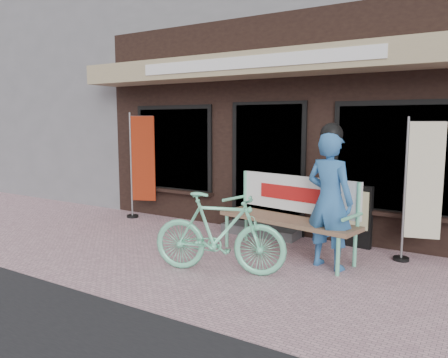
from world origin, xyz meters
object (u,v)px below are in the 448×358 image
Objects in this scene: bench at (291,209)px; bicycle at (219,233)px; nobori_red at (141,164)px; menu_stand at (356,216)px; person at (330,198)px; nobori_cream at (421,188)px.

bench is 1.26× the size of bicycle.
bicycle is 0.82× the size of nobori_red.
bench reaches higher than bicycle.
nobori_red is at bearing 179.46° from bench.
bicycle is 1.79× the size of menu_stand.
person is at bearing -11.63° from bench.
bench is 3.49m from nobori_red.
bicycle is 2.32m from menu_stand.
menu_stand is at bearing 62.11° from bench.
nobori_cream is (4.98, -0.07, -0.05)m from nobori_red.
person is 4.14m from nobori_red.
nobori_cream is (0.95, 0.84, 0.09)m from person.
bench is 2.25× the size of menu_stand.
bench is 1.03× the size of nobori_red.
person reaches higher than bench.
nobori_red is 2.18× the size of menu_stand.
nobori_cream is at bearing -22.77° from nobori_red.
nobori_cream is at bearing 55.04° from person.
bicycle is at bearing -154.09° from nobori_cream.
bench is 1.11m from menu_stand.
menu_stand is (0.68, 0.86, -0.17)m from bench.
nobori_red is 4.98m from nobori_cream.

